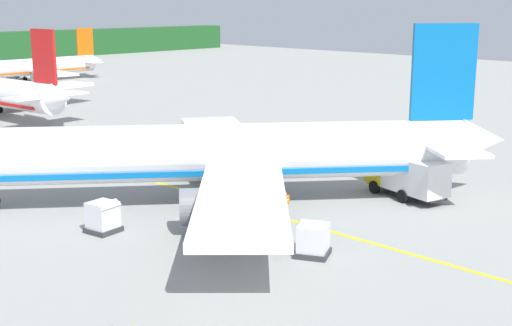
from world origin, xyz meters
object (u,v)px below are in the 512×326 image
object	(u,v)px
airliner_foreground	(208,154)
airliner_far_taxiway	(26,68)
crew_marshaller	(285,202)
service_truck_catering	(407,175)
cargo_container_mid	(243,231)
cargo_container_near	(313,240)
cargo_container_far	(103,217)

from	to	relation	value
airliner_foreground	airliner_far_taxiway	xyz separation A→B (m)	(27.10, 75.75, -0.90)
airliner_foreground	crew_marshaller	world-z (taller)	airliner_foreground
airliner_far_taxiway	crew_marshaller	world-z (taller)	airliner_far_taxiway
service_truck_catering	cargo_container_mid	bearing A→B (deg)	175.82
airliner_foreground	cargo_container_mid	world-z (taller)	airliner_foreground
service_truck_catering	airliner_foreground	bearing A→B (deg)	139.39
airliner_foreground	service_truck_catering	world-z (taller)	airliner_foreground
cargo_container_near	cargo_container_far	bearing A→B (deg)	116.21
airliner_foreground	airliner_far_taxiway	bearing A→B (deg)	70.31
cargo_container_far	crew_marshaller	distance (m)	11.26
airliner_foreground	cargo_container_far	xyz separation A→B (m)	(-8.50, -0.14, -2.46)
cargo_container_near	cargo_container_far	world-z (taller)	cargo_container_far
airliner_foreground	crew_marshaller	size ratio (longest dim) A/B	21.33
airliner_far_taxiway	service_truck_catering	size ratio (longest dim) A/B	4.60
service_truck_catering	cargo_container_near	bearing A→B (deg)	-168.90
airliner_far_taxiway	cargo_container_near	size ratio (longest dim) A/B	13.31
crew_marshaller	airliner_foreground	bearing A→B (deg)	102.00
cargo_container_near	cargo_container_mid	world-z (taller)	cargo_container_mid
airliner_foreground	service_truck_catering	bearing A→B (deg)	-40.61
airliner_far_taxiway	crew_marshaller	distance (m)	85.56
airliner_far_taxiway	cargo_container_mid	bearing A→B (deg)	-110.74
cargo_container_mid	cargo_container_far	bearing A→B (deg)	117.23
cargo_container_mid	cargo_container_far	world-z (taller)	cargo_container_far
cargo_container_far	crew_marshaller	xyz separation A→B (m)	(9.73, -5.66, 0.01)
airliner_far_taxiway	cargo_container_far	world-z (taller)	airliner_far_taxiway
airliner_foreground	cargo_container_near	bearing A→B (deg)	-104.13
service_truck_catering	crew_marshaller	xyz separation A→B (m)	(-9.16, 3.11, -0.67)
service_truck_catering	cargo_container_mid	world-z (taller)	service_truck_catering
airliner_foreground	crew_marshaller	xyz separation A→B (m)	(1.23, -5.79, -2.45)
cargo_container_near	airliner_far_taxiway	bearing A→B (deg)	71.03
crew_marshaller	airliner_far_taxiway	bearing A→B (deg)	72.40
cargo_container_mid	service_truck_catering	bearing A→B (deg)	-4.18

